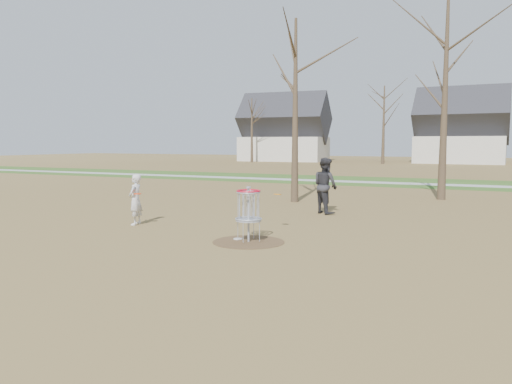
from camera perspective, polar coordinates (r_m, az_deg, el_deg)
ground at (r=12.49m, az=-0.86°, el=-5.74°), size 160.00×160.00×0.00m
green_band at (r=32.54m, az=15.60°, el=1.11°), size 160.00×8.00×0.01m
footpath at (r=31.56m, az=15.29°, el=1.00°), size 160.00×1.50×0.01m
dirt_circle at (r=12.49m, az=-0.86°, el=-5.72°), size 1.80×1.80×0.01m
player_standing at (r=15.41m, az=-13.61°, el=-0.84°), size 0.48×0.62×1.53m
player_throwing at (r=17.54m, az=7.93°, el=0.73°), size 1.20×1.16×1.96m
disc_grounded at (r=12.81m, az=-2.10°, el=-5.37°), size 0.22×0.22×0.02m
discs_in_play at (r=14.39m, az=-5.38°, el=-0.23°), size 4.22×1.35×0.09m
disc_golf_basket at (r=12.34m, az=-0.86°, el=-1.58°), size 0.64×0.64×1.35m
bare_trees at (r=47.01m, az=21.00°, el=8.80°), size 52.62×44.98×9.00m
houses_row at (r=63.58m, az=24.37°, el=6.11°), size 56.51×10.01×7.26m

